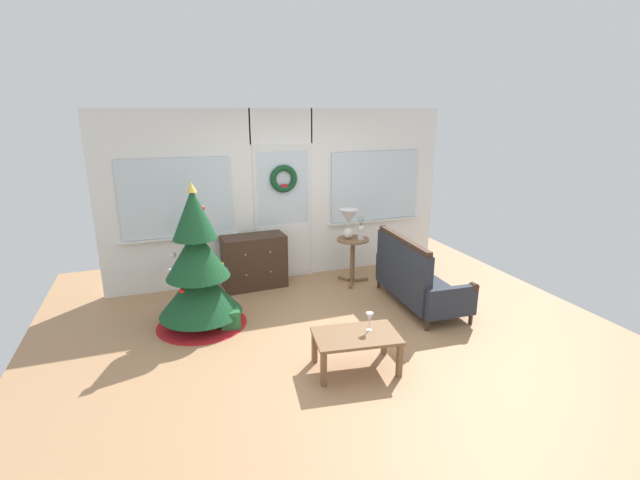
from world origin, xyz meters
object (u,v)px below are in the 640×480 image
object	(u,v)px
side_table	(353,252)
coffee_table	(356,340)
settee_sofa	(415,279)
table_lamp	(348,220)
flower_vase	(361,232)
dresser_cabinet	(254,261)
wine_glass	(370,318)
gift_box	(230,319)
christmas_tree	(198,273)

from	to	relation	value
side_table	coffee_table	bearing A→B (deg)	-112.84
settee_sofa	coffee_table	bearing A→B (deg)	-139.72
table_lamp	flower_vase	world-z (taller)	table_lamp
dresser_cabinet	wine_glass	world-z (taller)	dresser_cabinet
flower_vase	gift_box	distance (m)	2.34
table_lamp	flower_vase	bearing A→B (deg)	-32.01
wine_glass	dresser_cabinet	bearing A→B (deg)	104.59
christmas_tree	gift_box	world-z (taller)	christmas_tree
settee_sofa	table_lamp	xyz separation A→B (m)	(-0.50, 1.08, 0.60)
wine_glass	side_table	bearing A→B (deg)	70.48
side_table	gift_box	distance (m)	2.20
flower_vase	wine_glass	bearing A→B (deg)	-112.41
christmas_tree	settee_sofa	size ratio (longest dim) A/B	1.13
gift_box	table_lamp	bearing A→B (deg)	25.31
gift_box	christmas_tree	bearing A→B (deg)	145.32
wine_glass	gift_box	distance (m)	1.82
table_lamp	coffee_table	world-z (taller)	table_lamp
side_table	flower_vase	distance (m)	0.34
side_table	table_lamp	bearing A→B (deg)	146.31
coffee_table	settee_sofa	bearing A→B (deg)	40.28
dresser_cabinet	table_lamp	bearing A→B (deg)	-12.46
dresser_cabinet	wine_glass	bearing A→B (deg)	-75.41
coffee_table	christmas_tree	bearing A→B (deg)	131.57
wine_glass	christmas_tree	bearing A→B (deg)	135.39
christmas_tree	dresser_cabinet	size ratio (longest dim) A/B	1.91
table_lamp	gift_box	xyz separation A→B (m)	(-1.92, -0.91, -0.86)
settee_sofa	table_lamp	size ratio (longest dim) A/B	3.52
wine_glass	gift_box	world-z (taller)	wine_glass
christmas_tree	table_lamp	xyz separation A→B (m)	(2.23, 0.70, 0.31)
settee_sofa	table_lamp	distance (m)	1.33
side_table	gift_box	size ratio (longest dim) A/B	2.97
christmas_tree	table_lamp	bearing A→B (deg)	17.37
settee_sofa	flower_vase	distance (m)	1.12
flower_vase	coffee_table	bearing A→B (deg)	-115.63
dresser_cabinet	settee_sofa	xyz separation A→B (m)	(1.86, -1.38, -0.01)
flower_vase	gift_box	bearing A→B (deg)	-158.76
settee_sofa	flower_vase	size ratio (longest dim) A/B	4.43
side_table	flower_vase	size ratio (longest dim) A/B	1.97
coffee_table	dresser_cabinet	bearing A→B (deg)	100.98
side_table	gift_box	xyz separation A→B (m)	(-1.98, -0.87, -0.37)
christmas_tree	dresser_cabinet	xyz separation A→B (m)	(0.87, 1.00, -0.27)
table_lamp	coffee_table	xyz separation A→B (m)	(-0.87, -2.24, -0.65)
settee_sofa	gift_box	xyz separation A→B (m)	(-2.42, 0.17, -0.26)
table_lamp	wine_glass	xyz separation A→B (m)	(-0.71, -2.20, -0.45)
table_lamp	flower_vase	xyz separation A→B (m)	(0.16, -0.10, -0.17)
side_table	settee_sofa	bearing A→B (deg)	-67.10
side_table	flower_vase	xyz separation A→B (m)	(0.10, -0.06, 0.32)
christmas_tree	wine_glass	bearing A→B (deg)	-44.61
settee_sofa	side_table	xyz separation A→B (m)	(-0.44, 1.04, 0.11)
side_table	coffee_table	size ratio (longest dim) A/B	0.76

